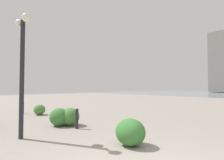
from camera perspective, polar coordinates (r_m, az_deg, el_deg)
The scene contains 7 objects.
lamppost at distance 6.49m, azimuth -26.65°, elevation 6.74°, with size 0.98×0.28×3.93m.
bollard_near at distance 7.32m, azimuth -11.12°, elevation -11.80°, with size 0.13×0.13×0.80m.
bollard_mid at distance 12.29m, azimuth -26.50°, elevation -7.85°, with size 0.13×0.13×0.72m.
shrub_low at distance 5.25m, azimuth 5.85°, elevation -16.17°, with size 0.88×0.79×0.75m.
shrub_round at distance 11.41m, azimuth -22.09°, elevation -8.75°, with size 0.71×0.64×0.61m.
shrub_wide at distance 7.99m, azimuth -13.27°, elevation -11.27°, with size 0.88×0.79×0.75m.
shrub_tall at distance 8.00m, azimuth -16.45°, elevation -11.23°, with size 0.87×0.79×0.74m.
Camera 1 is at (-2.00, 2.69, 1.65)m, focal length 28.71 mm.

